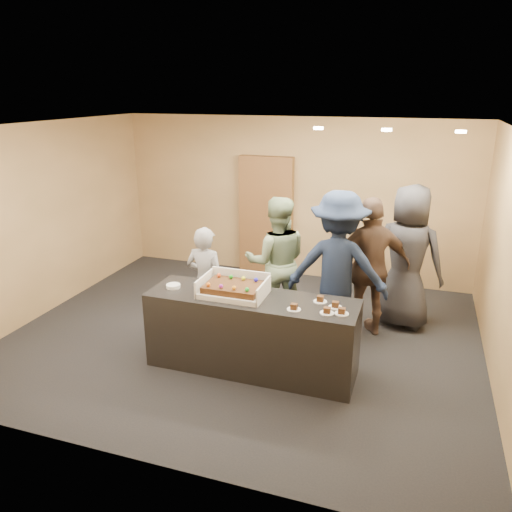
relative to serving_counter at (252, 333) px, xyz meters
name	(u,v)px	position (x,y,z in m)	size (l,w,h in m)	color
room	(243,239)	(-0.36, 0.72, 0.90)	(6.04, 6.00, 2.70)	black
serving_counter	(252,333)	(0.00, 0.00, 0.00)	(2.40, 0.70, 0.90)	black
storage_cabinet	(266,216)	(-0.81, 3.13, 0.58)	(0.93, 0.15, 2.05)	brown
cake_box	(234,290)	(-0.22, 0.03, 0.50)	(0.74, 0.51, 0.22)	white
sheet_cake	(233,287)	(-0.22, 0.00, 0.55)	(0.63, 0.43, 0.12)	#3E1E0E
plate_stack	(173,286)	(-0.97, -0.02, 0.47)	(0.16, 0.16, 0.04)	white
slice_a	(294,308)	(0.53, -0.17, 0.47)	(0.15, 0.15, 0.07)	white
slice_b	(320,300)	(0.75, 0.12, 0.47)	(0.15, 0.15, 0.07)	white
slice_c	(327,311)	(0.88, -0.15, 0.47)	(0.15, 0.15, 0.07)	white
slice_d	(335,306)	(0.94, 0.02, 0.47)	(0.15, 0.15, 0.07)	white
slice_e	(342,312)	(1.03, -0.12, 0.47)	(0.15, 0.15, 0.07)	white
person_server_grey	(206,282)	(-0.84, 0.62, 0.29)	(0.54, 0.35, 1.48)	gray
person_sage_man	(277,262)	(-0.08, 1.26, 0.45)	(0.87, 0.68, 1.79)	gray
person_navy_man	(338,268)	(0.79, 1.02, 0.53)	(1.27, 0.73, 1.97)	#19243E
person_brown_extra	(370,268)	(1.16, 1.33, 0.48)	(1.09, 0.45, 1.85)	brown
person_dark_suit	(407,257)	(1.60, 1.75, 0.53)	(0.96, 0.63, 1.97)	#29292E
ceiling_spotlights	(387,130)	(1.24, 1.22, 2.22)	(1.72, 0.12, 0.03)	#FFEAC6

